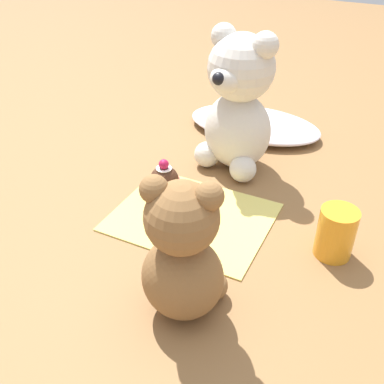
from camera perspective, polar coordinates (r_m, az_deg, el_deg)
name	(u,v)px	position (r m, az deg, el deg)	size (l,w,h in m)	color
ground_plane	(192,218)	(0.81, 0.00, -3.26)	(4.00, 4.00, 0.00)	olive
knitted_placemat	(192,216)	(0.81, 0.00, -3.10)	(0.27, 0.22, 0.01)	#E0D166
tulle_cloth	(254,124)	(1.11, 7.89, 8.57)	(0.32, 0.19, 0.04)	silver
teddy_bear_cream	(239,105)	(0.91, 5.95, 10.98)	(0.17, 0.16, 0.29)	silver
teddy_bear_tan	(183,255)	(0.59, -1.17, -7.95)	(0.13, 0.12, 0.22)	olive
cupcake_near_cream_bear	(165,183)	(0.84, -3.51, 1.20)	(0.06, 0.06, 0.08)	#993333
saucer_plate	(183,229)	(0.77, -1.10, -4.78)	(0.08, 0.08, 0.01)	silver
cupcake_near_tan_bear	(183,216)	(0.75, -1.12, -3.04)	(0.05, 0.05, 0.07)	#993333
juice_glass	(336,233)	(0.75, 17.81, -4.97)	(0.06, 0.06, 0.09)	orange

